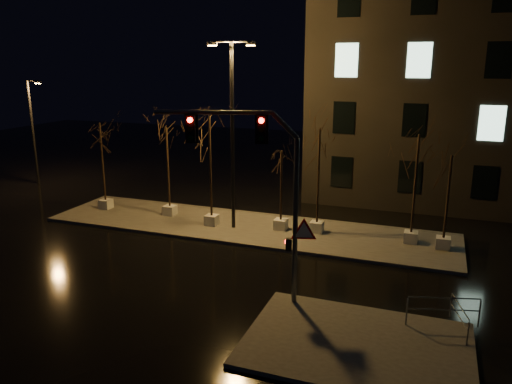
% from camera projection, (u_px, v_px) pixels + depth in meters
% --- Properties ---
extents(ground, '(90.00, 90.00, 0.00)m').
position_uv_depth(ground, '(194.00, 271.00, 21.43)').
color(ground, black).
rests_on(ground, ground).
extents(median, '(22.00, 5.00, 0.15)m').
position_uv_depth(median, '(245.00, 227.00, 26.86)').
color(median, '#44413D').
rests_on(median, ground).
extents(sidewalk_corner, '(7.00, 5.00, 0.15)m').
position_uv_depth(sidewalk_corner, '(357.00, 344.00, 15.73)').
color(sidewalk_corner, '#44413D').
rests_on(sidewalk_corner, ground).
extents(tree_0, '(1.80, 1.80, 5.30)m').
position_uv_depth(tree_0, '(101.00, 142.00, 29.07)').
color(tree_0, beige).
rests_on(tree_0, median).
extents(tree_1, '(1.80, 1.80, 5.19)m').
position_uv_depth(tree_1, '(167.00, 147.00, 27.82)').
color(tree_1, beige).
rests_on(tree_1, median).
extents(tree_2, '(1.80, 1.80, 6.04)m').
position_uv_depth(tree_2, '(210.00, 141.00, 25.89)').
color(tree_2, beige).
rests_on(tree_2, median).
extents(tree_3, '(1.80, 1.80, 4.31)m').
position_uv_depth(tree_3, '(281.00, 169.00, 25.49)').
color(tree_3, beige).
rests_on(tree_3, median).
extents(tree_4, '(1.80, 1.80, 5.55)m').
position_uv_depth(tree_4, '(319.00, 152.00, 24.85)').
color(tree_4, beige).
rests_on(tree_4, median).
extents(tree_5, '(1.80, 1.80, 5.46)m').
position_uv_depth(tree_5, '(417.00, 159.00, 23.35)').
color(tree_5, beige).
rests_on(tree_5, median).
extents(tree_6, '(1.80, 1.80, 4.60)m').
position_uv_depth(tree_6, '(450.00, 177.00, 22.75)').
color(tree_6, beige).
rests_on(tree_6, median).
extents(traffic_signal_mast, '(5.53, 1.61, 6.98)m').
position_uv_depth(traffic_signal_mast, '(264.00, 180.00, 17.33)').
color(traffic_signal_mast, '#505357').
rests_on(traffic_signal_mast, sidewalk_corner).
extents(streetlight_main, '(2.38, 0.79, 9.56)m').
position_uv_depth(streetlight_main, '(232.00, 124.00, 25.26)').
color(streetlight_main, black).
rests_on(streetlight_main, median).
extents(streetlight_far, '(1.47, 0.46, 7.49)m').
position_uv_depth(streetlight_far, '(33.00, 128.00, 35.86)').
color(streetlight_far, black).
rests_on(streetlight_far, ground).
extents(guard_rail_a, '(2.32, 0.70, 1.04)m').
position_uv_depth(guard_rail_a, '(443.00, 307.00, 16.52)').
color(guard_rail_a, '#505357').
rests_on(guard_rail_a, sidewalk_corner).
extents(guard_rail_b, '(0.52, 1.81, 0.89)m').
position_uv_depth(guard_rail_b, '(459.00, 315.00, 16.27)').
color(guard_rail_b, '#505357').
rests_on(guard_rail_b, sidewalk_corner).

